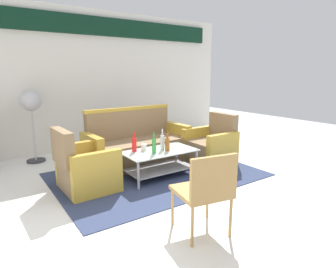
# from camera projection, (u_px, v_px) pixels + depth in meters

# --- Properties ---
(ground_plane) EXTENTS (14.00, 14.00, 0.00)m
(ground_plane) POSITION_uv_depth(u_px,v_px,m) (180.00, 194.00, 3.76)
(ground_plane) COLOR white
(wall_back) EXTENTS (6.52, 0.19, 2.80)m
(wall_back) POSITION_uv_depth(u_px,v_px,m) (92.00, 77.00, 5.91)
(wall_back) COLOR silver
(wall_back) RESTS_ON ground
(rug) EXTENTS (3.03, 2.13, 0.01)m
(rug) POSITION_uv_depth(u_px,v_px,m) (157.00, 174.00, 4.47)
(rug) COLOR #2D3856
(rug) RESTS_ON ground
(couch) EXTENTS (1.83, 0.81, 0.96)m
(couch) POSITION_uv_depth(u_px,v_px,m) (137.00, 146.00, 4.96)
(couch) COLOR #7F6647
(couch) RESTS_ON rug
(armchair_left) EXTENTS (0.72, 0.78, 0.85)m
(armchair_left) POSITION_uv_depth(u_px,v_px,m) (85.00, 169.00, 3.85)
(armchair_left) COLOR #7F6647
(armchair_left) RESTS_ON rug
(armchair_right) EXTENTS (0.70, 0.76, 0.85)m
(armchair_right) POSITION_uv_depth(u_px,v_px,m) (211.00, 147.00, 5.00)
(armchair_right) COLOR #7F6647
(armchair_right) RESTS_ON rug
(coffee_table) EXTENTS (1.10, 0.60, 0.40)m
(coffee_table) POSITION_uv_depth(u_px,v_px,m) (160.00, 160.00, 4.34)
(coffee_table) COLOR silver
(coffee_table) RESTS_ON rug
(bottle_green) EXTENTS (0.06, 0.06, 0.31)m
(bottle_green) POSITION_uv_depth(u_px,v_px,m) (154.00, 146.00, 4.15)
(bottle_green) COLOR #2D8C38
(bottle_green) RESTS_ON coffee_table
(bottle_red) EXTENTS (0.07, 0.07, 0.29)m
(bottle_red) POSITION_uv_depth(u_px,v_px,m) (134.00, 144.00, 4.25)
(bottle_red) COLOR red
(bottle_red) RESTS_ON coffee_table
(bottle_clear) EXTENTS (0.06, 0.06, 0.32)m
(bottle_clear) POSITION_uv_depth(u_px,v_px,m) (162.00, 142.00, 4.34)
(bottle_clear) COLOR silver
(bottle_clear) RESTS_ON coffee_table
(bottle_brown) EXTENTS (0.07, 0.07, 0.27)m
(bottle_brown) POSITION_uv_depth(u_px,v_px,m) (167.00, 144.00, 4.29)
(bottle_brown) COLOR brown
(bottle_brown) RESTS_ON coffee_table
(cup) EXTENTS (0.08, 0.08, 0.10)m
(cup) POSITION_uv_depth(u_px,v_px,m) (144.00, 147.00, 4.31)
(cup) COLOR silver
(cup) RESTS_ON coffee_table
(pedestal_fan) EXTENTS (0.36, 0.36, 1.27)m
(pedestal_fan) POSITION_uv_depth(u_px,v_px,m) (31.00, 105.00, 4.93)
(pedestal_fan) COLOR #2D2D33
(pedestal_fan) RESTS_ON ground
(wicker_chair) EXTENTS (0.56, 0.56, 0.84)m
(wicker_chair) POSITION_uv_depth(u_px,v_px,m) (206.00, 188.00, 2.71)
(wicker_chair) COLOR #AD844C
(wicker_chair) RESTS_ON ground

